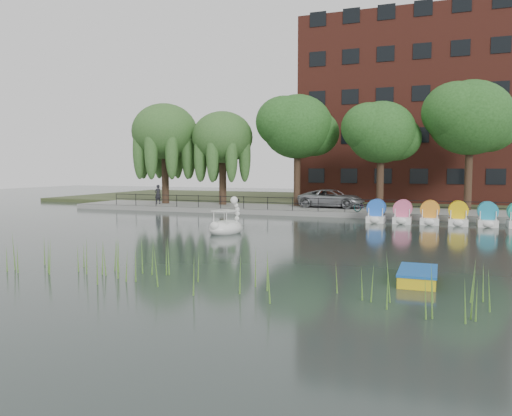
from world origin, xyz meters
The scene contains 18 objects.
ground_plane centered at (0.00, 0.00, 0.00)m, with size 120.00×120.00×0.00m, color #343F3E.
promenade centered at (0.00, 16.00, 0.20)m, with size 40.00×6.00×0.40m, color gray.
kerb centered at (0.00, 13.05, 0.20)m, with size 40.00×0.25×0.40m, color gray.
land_strip centered at (0.00, 30.00, 0.18)m, with size 60.00×22.00×0.36m, color #47512D.
railing centered at (0.00, 13.25, 1.15)m, with size 32.00×0.05×1.00m.
apartment_building centered at (7.00, 29.97, 9.36)m, with size 20.00×10.07×18.00m.
willow_left centered at (-13.00, 16.50, 6.87)m, with size 5.88×5.88×9.01m.
willow_mid centered at (-7.50, 17.00, 6.25)m, with size 5.32×5.32×8.15m.
broadleaf_center centered at (-1.00, 18.00, 7.06)m, with size 6.00×6.00×9.25m.
broadleaf_right centered at (6.00, 17.50, 6.39)m, with size 5.40×5.40×8.32m.
broadleaf_far centered at (12.50, 18.50, 7.40)m, with size 6.30×6.30×9.71m.
minivan centered at (2.23, 16.93, 1.25)m, with size 6.12×2.82×1.70m, color gray.
bicycle centered at (5.39, 13.77, 0.90)m, with size 1.72×0.60×1.00m, color gray.
pedestrian centered at (-13.17, 15.45, 1.39)m, with size 0.71×0.48×1.98m, color black.
swan_boat centered at (-0.58, 2.17, 0.44)m, with size 1.99×2.65×2.02m.
pedal_boat_row centered at (10.80, 10.93, 0.61)m, with size 9.65×1.70×1.40m.
yellow_rowboat centered at (10.00, -6.65, 0.22)m, with size 1.18×2.29×0.42m.
reed_bank centered at (2.00, -9.50, 0.60)m, with size 24.00×2.40×1.20m.
Camera 1 is at (10.66, -23.13, 3.66)m, focal length 35.00 mm.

